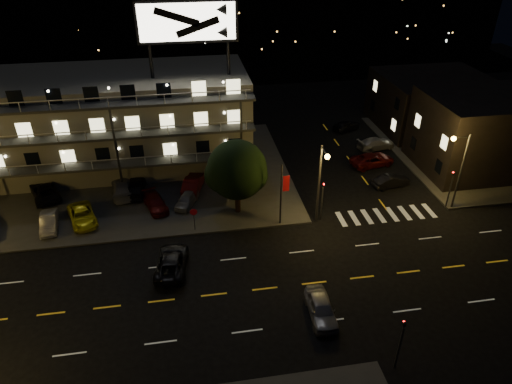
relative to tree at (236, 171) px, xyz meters
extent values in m
plane|color=black|center=(-1.29, -11.09, -4.57)|extent=(140.00, 140.00, 0.00)
cube|color=#373735|center=(-15.29, 8.91, -4.50)|extent=(44.00, 24.00, 0.15)
cube|color=#373735|center=(28.71, 8.91, -4.50)|extent=(16.00, 24.00, 0.15)
cube|color=gray|center=(-11.29, 12.91, 0.43)|extent=(28.00, 12.00, 10.00)
cube|color=gray|center=(-11.29, 12.91, 5.68)|extent=(28.00, 12.00, 0.50)
cube|color=#373735|center=(-11.29, 6.01, -1.42)|extent=(28.00, 1.80, 0.25)
cube|color=#373735|center=(-11.29, 6.01, 1.78)|extent=(28.00, 1.80, 0.25)
cube|color=#373735|center=(-11.29, 6.01, 4.98)|extent=(28.00, 1.80, 0.25)
cylinder|color=black|center=(-7.29, 10.91, 7.68)|extent=(0.36, 0.36, 3.50)
cylinder|color=black|center=(0.71, 10.91, 7.68)|extent=(0.36, 0.36, 3.50)
cube|color=black|center=(-3.29, 10.91, 11.43)|extent=(10.20, 0.50, 4.20)
cube|color=beige|center=(-3.29, 10.61, 11.43)|extent=(9.60, 0.06, 3.60)
cube|color=black|center=(28.71, 4.91, -0.32)|extent=(14.00, 10.00, 8.50)
cube|color=black|center=(28.71, 16.91, -1.07)|extent=(14.00, 12.00, 7.00)
cylinder|color=#2D2D30|center=(7.21, -2.79, -0.57)|extent=(0.20, 0.20, 8.00)
cylinder|color=#2D2D30|center=(7.21, -3.59, 3.23)|extent=(0.12, 1.80, 0.12)
sphere|color=gold|center=(7.21, -4.39, 3.13)|extent=(0.44, 0.44, 0.44)
cylinder|color=#2D2D30|center=(21.21, -2.79, -0.57)|extent=(0.20, 0.20, 8.00)
cylinder|color=#2D2D30|center=(20.41, -2.79, 3.23)|extent=(1.80, 0.12, 0.12)
sphere|color=gold|center=(19.61, -2.79, 3.13)|extent=(0.44, 0.44, 0.44)
cylinder|color=#2D2D30|center=(7.71, -2.59, -2.77)|extent=(0.14, 0.14, 3.60)
imported|color=black|center=(7.71, -2.59, -0.47)|extent=(0.20, 0.16, 1.00)
sphere|color=#FF0C0C|center=(7.71, -2.71, -0.57)|extent=(0.14, 0.14, 0.14)
cylinder|color=#2D2D30|center=(7.71, -19.59, -2.77)|extent=(0.14, 0.14, 3.60)
imported|color=black|center=(7.71, -19.59, -0.47)|extent=(0.20, 0.16, 1.00)
sphere|color=#FF0C0C|center=(7.71, -19.47, -0.57)|extent=(0.14, 0.14, 0.14)
cylinder|color=#2D2D30|center=(20.71, -2.59, -2.77)|extent=(0.14, 0.14, 3.60)
imported|color=black|center=(20.71, -2.59, -0.47)|extent=(0.16, 0.20, 1.00)
sphere|color=#FF0C0C|center=(20.59, -2.59, -0.57)|extent=(0.14, 0.14, 0.14)
cylinder|color=#2D2D30|center=(3.71, -2.69, -1.37)|extent=(0.16, 0.16, 6.40)
cube|color=red|center=(4.16, -2.69, -0.17)|extent=(0.60, 0.04, 1.60)
cylinder|color=#2D2D30|center=(-4.29, -2.49, -3.47)|extent=(0.08, 0.08, 2.20)
cylinder|color=red|center=(-4.29, -2.54, -2.42)|extent=(0.91, 0.04, 0.91)
cylinder|color=black|center=(0.05, -0.01, -3.11)|extent=(0.55, 0.55, 2.63)
sphere|color=black|center=(0.05, -0.01, 0.18)|extent=(5.69, 5.69, 5.69)
sphere|color=black|center=(-1.26, 0.43, -0.48)|extent=(3.50, 3.50, 3.50)
sphere|color=black|center=(1.26, -0.45, -0.26)|extent=(3.28, 3.28, 3.28)
imported|color=gray|center=(-17.58, 0.02, -3.76)|extent=(1.95, 4.15, 1.31)
imported|color=yellow|center=(-14.69, 0.59, -3.76)|extent=(3.62, 5.22, 1.32)
imported|color=#5B0F0D|center=(-7.93, 1.84, -3.80)|extent=(2.96, 4.58, 1.23)
imported|color=gray|center=(-4.85, 1.93, -3.79)|extent=(2.88, 3.96, 1.25)
imported|color=black|center=(-19.19, 5.89, -3.68)|extent=(4.28, 5.86, 1.48)
imported|color=gray|center=(-11.38, 5.03, -3.70)|extent=(2.68, 5.21, 1.45)
imported|color=black|center=(-9.98, 4.98, -3.65)|extent=(1.93, 4.57, 1.54)
imported|color=#5B0F0D|center=(-4.05, 4.75, -3.65)|extent=(2.79, 4.95, 1.55)
imported|color=black|center=(16.93, 2.23, -3.91)|extent=(4.19, 2.09, 1.32)
imported|color=#5B0F0D|center=(16.80, 7.19, -3.84)|extent=(5.62, 3.46, 1.45)
imported|color=gray|center=(18.96, 11.33, -3.86)|extent=(5.17, 2.87, 1.42)
imported|color=black|center=(17.17, 17.49, -3.90)|extent=(4.22, 3.07, 1.33)
imported|color=gray|center=(4.21, -14.50, -3.82)|extent=(1.94, 4.46, 1.50)
imported|color=black|center=(-6.42, -7.49, -3.84)|extent=(3.08, 5.54, 1.47)
camera|label=1|loc=(-4.34, -37.20, 20.50)|focal=32.00mm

